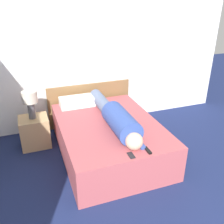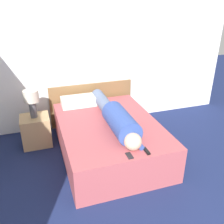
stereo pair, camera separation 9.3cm
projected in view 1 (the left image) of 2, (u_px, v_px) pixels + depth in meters
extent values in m
cube|color=white|center=(89.00, 56.00, 4.42)|extent=(5.45, 0.06, 2.60)
cube|color=#A84C51|center=(109.00, 138.00, 3.87)|extent=(1.44, 1.97, 0.53)
cube|color=brown|center=(90.00, 104.00, 4.73)|extent=(1.56, 0.04, 0.80)
cube|color=tan|center=(35.00, 132.00, 4.08)|extent=(0.46, 0.41, 0.50)
cylinder|color=#4C4C51|center=(32.00, 110.00, 3.91)|extent=(0.11, 0.11, 0.27)
cylinder|color=beige|center=(30.00, 97.00, 3.82)|extent=(0.23, 0.23, 0.18)
sphere|color=#DBB293|center=(134.00, 141.00, 3.08)|extent=(0.22, 0.22, 0.22)
cylinder|color=#334C99|center=(121.00, 122.00, 3.43)|extent=(0.33, 0.74, 0.33)
cylinder|color=slate|center=(103.00, 104.00, 4.15)|extent=(0.21, 0.89, 0.21)
cylinder|color=#334C99|center=(139.00, 143.00, 3.18)|extent=(0.07, 0.22, 0.07)
cube|color=silver|center=(77.00, 102.00, 4.30)|extent=(0.59, 0.30, 0.15)
cube|color=black|center=(148.00, 150.00, 3.08)|extent=(0.04, 0.15, 0.02)
cube|color=black|center=(131.00, 155.00, 2.99)|extent=(0.06, 0.13, 0.01)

